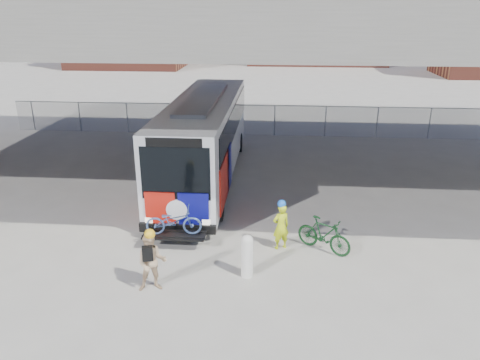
# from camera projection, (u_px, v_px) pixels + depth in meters

# --- Properties ---
(ground) EXTENTS (160.00, 160.00, 0.00)m
(ground) POSITION_uv_depth(u_px,v_px,m) (242.00, 220.00, 17.07)
(ground) COLOR #9E9991
(ground) RESTS_ON ground
(bus) EXTENTS (2.67, 12.95, 3.69)m
(bus) POSITION_uv_depth(u_px,v_px,m) (205.00, 133.00, 20.50)
(bus) COLOR silver
(bus) RESTS_ON ground
(overpass) EXTENTS (40.00, 16.00, 7.95)m
(overpass) POSITION_uv_depth(u_px,v_px,m) (250.00, 27.00, 18.52)
(overpass) COLOR #605E59
(overpass) RESTS_ON ground
(chainlink_fence) EXTENTS (30.00, 0.06, 30.00)m
(chainlink_fence) POSITION_uv_depth(u_px,v_px,m) (258.00, 112.00, 27.78)
(chainlink_fence) COLOR gray
(chainlink_fence) RESTS_ON ground
(brick_buildings) EXTENTS (54.00, 22.00, 12.00)m
(brick_buildings) POSITION_uv_depth(u_px,v_px,m) (281.00, 22.00, 60.11)
(brick_buildings) COLOR brown
(brick_buildings) RESTS_ON ground
(bollard) EXTENTS (0.34, 0.34, 1.31)m
(bollard) POSITION_uv_depth(u_px,v_px,m) (247.00, 254.00, 13.27)
(bollard) COLOR white
(bollard) RESTS_ON ground
(cyclist_hivis) EXTENTS (0.66, 0.57, 1.68)m
(cyclist_hivis) POSITION_uv_depth(u_px,v_px,m) (281.00, 225.00, 14.79)
(cyclist_hivis) COLOR #CBE117
(cyclist_hivis) RESTS_ON ground
(cyclist_tan) EXTENTS (0.94, 0.81, 1.84)m
(cyclist_tan) POSITION_uv_depth(u_px,v_px,m) (152.00, 262.00, 12.57)
(cyclist_tan) COLOR tan
(cyclist_tan) RESTS_ON ground
(bike_parked) EXTENTS (1.85, 1.48, 1.12)m
(bike_parked) POSITION_uv_depth(u_px,v_px,m) (324.00, 235.00, 14.71)
(bike_parked) COLOR #133C1B
(bike_parked) RESTS_ON ground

